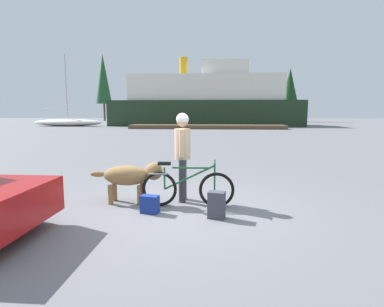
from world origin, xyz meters
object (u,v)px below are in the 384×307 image
bicycle (187,188)px  ferry_boat (207,102)px  sailboat_moored (68,122)px  backpack (217,205)px  dog (131,176)px  handbag_pannier (150,204)px  person_cyclist (183,148)px

bicycle → ferry_boat: ferry_boat is taller
sailboat_moored → backpack: bearing=-60.8°
sailboat_moored → bicycle: bearing=-61.1°
dog → handbag_pannier: 0.89m
bicycle → dog: 1.17m
dog → handbag_pannier: dog is taller
dog → ferry_boat: ferry_boat is taller
ferry_boat → backpack: bearing=-88.0°
handbag_pannier → ferry_boat: size_ratio=0.01×
handbag_pannier → sailboat_moored: size_ratio=0.04×
handbag_pannier → sailboat_moored: 37.34m
handbag_pannier → person_cyclist: bearing=58.8°
person_cyclist → ferry_boat: (-0.57, 35.79, 2.01)m
dog → sailboat_moored: sailboat_moored is taller
bicycle → sailboat_moored: bearing=118.9°
person_cyclist → bicycle: bearing=-72.8°
bicycle → dog: bearing=171.0°
bicycle → backpack: bearing=-47.5°
backpack → ferry_boat: ferry_boat is taller
person_cyclist → handbag_pannier: (-0.51, -0.84, -0.93)m
backpack → sailboat_moored: (-18.55, 33.25, 0.26)m
backpack → handbag_pannier: (-1.20, 0.18, -0.07)m
bicycle → person_cyclist: 0.84m
person_cyclist → handbag_pannier: 1.35m
bicycle → ferry_boat: bearing=91.1°
person_cyclist → backpack: bearing=-56.0°
person_cyclist → dog: bearing=-167.4°
bicycle → backpack: 0.85m
bicycle → person_cyclist: (-0.13, 0.41, 0.72)m
dog → backpack: (1.70, -0.80, -0.32)m
ferry_boat → bicycle: bearing=-88.9°
dog → ferry_boat: size_ratio=0.06×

